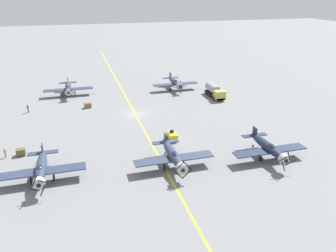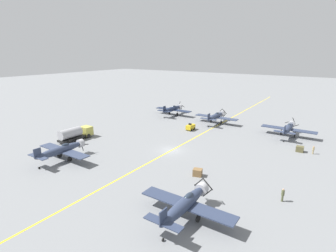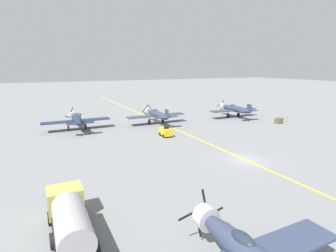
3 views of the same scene
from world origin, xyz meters
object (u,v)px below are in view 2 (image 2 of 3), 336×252
Objects in this scene: airplane_far_left at (173,109)px; airplane_near_left at (62,150)px; ground_crew_walking at (283,194)px; supply_crate_mid_lane at (300,149)px; airplane_far_center at (216,116)px; tow_tractor at (190,127)px; ground_crew_inspecting at (313,150)px; airplane_near_right at (186,204)px; airplane_far_right at (288,128)px; fuel_tanker at (76,133)px; supply_crate_by_tanker at (198,172)px.

airplane_near_left is (2.79, -40.86, 0.00)m from airplane_far_left.
ground_crew_walking is at bearing 19.21° from airplane_near_left.
supply_crate_mid_lane is at bearing 92.51° from ground_crew_walking.
airplane_far_center is 6.50× the size of ground_crew_walking.
tow_tractor is 1.57× the size of ground_crew_inspecting.
airplane_near_right is 1.00× the size of airplane_far_right.
airplane_near_right reaches higher than supply_crate_mid_lane.
fuel_tanker reaches higher than ground_crew_walking.
supply_crate_mid_lane is at bearing 25.15° from fuel_tanker.
tow_tractor is 1.91× the size of supply_crate_mid_lane.
airplane_far_right reaches higher than ground_crew_walking.
airplane_near_right is 6.50× the size of ground_crew_walking.
ground_crew_inspecting is at bearing -25.49° from airplane_far_center.
ground_crew_inspecting is at bearing 24.11° from fuel_tanker.
airplane_near_left is at bearing -142.36° from ground_crew_inspecting.
airplane_near_left is 8.82× the size of supply_crate_mid_lane.
airplane_far_center is 1.00× the size of airplane_far_right.
airplane_far_left is 32.55m from fuel_tanker.
airplane_near_left reaches higher than airplane_far_left.
airplane_near_right reaches higher than tow_tractor.
airplane_far_left is (-30.11, 43.53, -0.00)m from airplane_near_right.
airplane_far_left is at bearing 140.78° from airplane_near_right.
airplane_near_left reaches higher than supply_crate_by_tanker.
supply_crate_mid_lane is at bearing -177.74° from ground_crew_inspecting.
ground_crew_inspecting is (44.94, 20.11, -0.61)m from fuel_tanker.
airplane_far_left is 6.50× the size of ground_crew_walking.
fuel_tanker is at bearing 138.39° from airplane_near_left.
airplane_far_left is 16.75m from tow_tractor.
fuel_tanker is 43.57m from ground_crew_walking.
supply_crate_by_tanker is (30.86, -0.58, -0.94)m from fuel_tanker.
supply_crate_mid_lane is (42.64, 20.02, -0.94)m from fuel_tanker.
supply_crate_by_tanker is at bearing 26.31° from airplane_near_left.
ground_crew_inspecting reaches higher than supply_crate_by_tanker.
fuel_tanker is at bearing -155.89° from ground_crew_inspecting.
fuel_tanker is 47.11m from supply_crate_mid_lane.
fuel_tanker is at bearing 178.12° from airplane_near_right.
airplane_near_right is 1.00× the size of airplane_far_center.
airplane_near_left is 1.50× the size of fuel_tanker.
airplane_far_left is at bearing 128.48° from supply_crate_by_tanker.
ground_crew_inspecting is at bearing 88.44° from airplane_near_right.
ground_crew_walking is (38.74, -33.15, -1.01)m from airplane_far_left.
supply_crate_by_tanker is at bearing -1.07° from fuel_tanker.
ground_crew_inspecting is (10.01, 31.45, -1.11)m from airplane_near_right.
airplane_near_left is at bearing -118.70° from airplane_far_right.
airplane_far_left is at bearing 138.73° from tow_tractor.
airplane_near_left reaches higher than supply_crate_mid_lane.
airplane_far_right is 7.26× the size of ground_crew_inspecting.
airplane_far_left is 41.92m from ground_crew_inspecting.
supply_crate_mid_lane is (-2.31, -0.09, -0.33)m from ground_crew_inspecting.
airplane_far_left is 41.88m from supply_crate_by_tanker.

